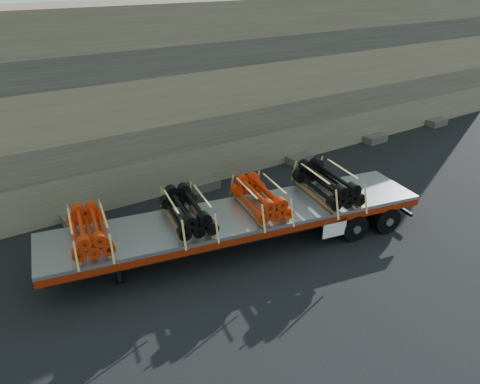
% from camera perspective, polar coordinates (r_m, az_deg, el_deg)
% --- Properties ---
extents(ground, '(120.00, 120.00, 0.00)m').
position_cam_1_polar(ground, '(14.59, -2.09, -8.10)').
color(ground, black).
rests_on(ground, ground).
extents(rock_wall, '(44.00, 3.00, 7.00)m').
position_cam_1_polar(rock_wall, '(18.57, -13.03, 10.76)').
color(rock_wall, '#7A6B54').
rests_on(rock_wall, ground).
extents(trailer, '(12.26, 4.60, 1.20)m').
position_cam_1_polar(trailer, '(14.84, -0.04, -4.68)').
color(trailer, '#B0B3B8').
rests_on(trailer, ground).
extents(bundle_front, '(1.47, 2.32, 0.76)m').
position_cam_1_polar(bundle_front, '(13.53, -17.91, -4.54)').
color(bundle_front, red).
rests_on(bundle_front, trailer).
extents(bundle_midfront, '(1.57, 2.48, 0.81)m').
position_cam_1_polar(bundle_midfront, '(13.88, -6.42, -2.40)').
color(bundle_midfront, black).
rests_on(bundle_midfront, trailer).
extents(bundle_midrear, '(1.56, 2.46, 0.81)m').
position_cam_1_polar(bundle_midrear, '(14.60, 2.49, -0.75)').
color(bundle_midrear, red).
rests_on(bundle_midrear, trailer).
extents(bundle_rear, '(1.73, 2.72, 0.89)m').
position_cam_1_polar(bundle_rear, '(15.67, 10.62, 0.93)').
color(bundle_rear, black).
rests_on(bundle_rear, trailer).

